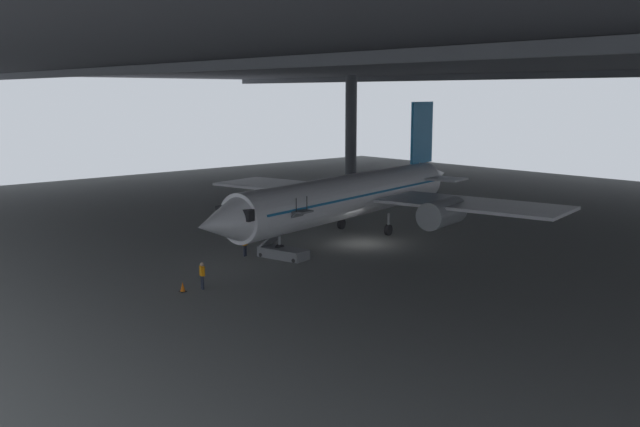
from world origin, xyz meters
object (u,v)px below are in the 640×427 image
object	(u,v)px
crew_worker_near_nose	(202,274)
boarding_stairs	(284,248)
traffic_cone_orange	(183,287)
airplane_main	(352,196)
crew_worker_by_stairs	(245,244)

from	to	relation	value
crew_worker_near_nose	boarding_stairs	bearing A→B (deg)	109.21
boarding_stairs	traffic_cone_orange	xyz separation A→B (m)	(2.73, -9.86, -0.43)
airplane_main	traffic_cone_orange	bearing A→B (deg)	-74.65
boarding_stairs	crew_worker_by_stairs	xyz separation A→B (m)	(-2.32, -1.71, 0.18)
traffic_cone_orange	crew_worker_near_nose	bearing A→B (deg)	76.10
boarding_stairs	crew_worker_by_stairs	world-z (taller)	boarding_stairs
crew_worker_by_stairs	crew_worker_near_nose	bearing A→B (deg)	-52.51
traffic_cone_orange	boarding_stairs	bearing A→B (deg)	105.48
airplane_main	traffic_cone_orange	size ratio (longest dim) A/B	56.41
airplane_main	crew_worker_by_stairs	world-z (taller)	airplane_main
crew_worker_near_nose	airplane_main	bearing A→B (deg)	107.18
airplane_main	boarding_stairs	bearing A→B (deg)	-74.79
airplane_main	boarding_stairs	world-z (taller)	airplane_main
boarding_stairs	traffic_cone_orange	distance (m)	10.24
crew_worker_by_stairs	traffic_cone_orange	size ratio (longest dim) A/B	2.64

